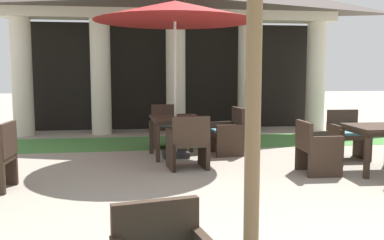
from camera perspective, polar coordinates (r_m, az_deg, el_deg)
name	(u,v)px	position (r m, az deg, el deg)	size (l,w,h in m)	color
background_pavilion	(175,10)	(11.15, -2.29, 14.51)	(8.74, 2.86, 4.13)	beige
lawn_strip	(183,142)	(9.55, -1.24, -2.98)	(10.54, 1.82, 0.01)	#47843D
patio_table_mid_left	(175,122)	(7.87, -2.23, -0.27)	(0.95, 0.95, 0.76)	#38281E
patio_umbrella_mid_left	(175,12)	(7.89, -2.30, 14.23)	(2.92, 2.92, 2.90)	#2D2D2D
patio_chair_mid_left_north	(166,128)	(8.90, -3.53, -1.05)	(0.61, 0.62, 0.88)	#38281E
patio_chair_mid_left_south	(188,144)	(6.92, -0.54, -3.20)	(0.68, 0.63, 0.88)	#38281E
patio_chair_mid_left_east	(228,133)	(8.17, 4.83, -1.80)	(0.60, 0.66, 0.89)	#38281E
patio_table_far_back	(379,132)	(7.31, 23.78, -1.51)	(0.91, 0.91, 0.73)	#38281E
patio_chair_far_back_west	(316,148)	(6.89, 16.32, -3.68)	(0.55, 0.61, 0.82)	#38281E
patio_chair_far_back_north	(348,136)	(8.23, 20.13, -2.05)	(0.62, 0.60, 0.88)	#38281E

